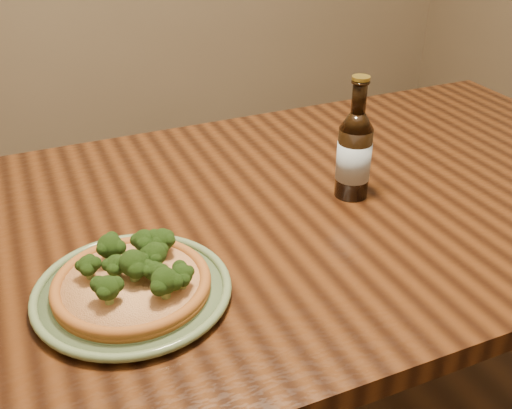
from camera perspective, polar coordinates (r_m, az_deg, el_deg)
name	(u,v)px	position (r m, az deg, el deg)	size (l,w,h in m)	color
table	(300,241)	(1.22, 4.19, -3.47)	(1.60, 0.90, 0.75)	#41200D
plate	(133,291)	(0.94, -11.67, -8.05)	(0.30, 0.30, 0.02)	#637B54
pizza	(133,279)	(0.93, -11.63, -6.99)	(0.24, 0.24, 0.07)	#A15B24
beer_bottle	(354,154)	(1.17, 9.33, 4.80)	(0.07, 0.07, 0.24)	black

